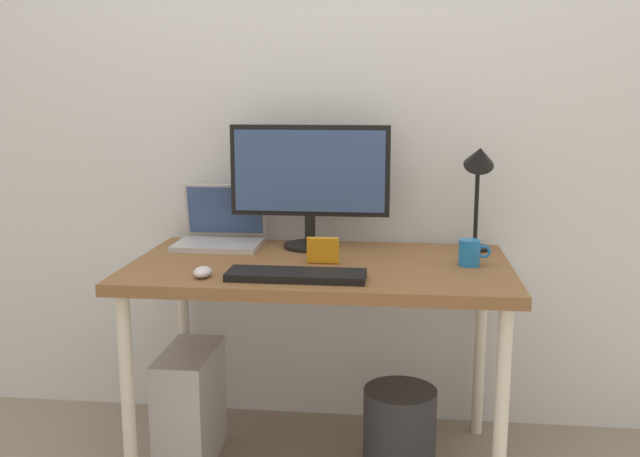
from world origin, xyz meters
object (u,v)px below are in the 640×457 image
object	(u,v)px
desk	(320,281)
wastebasket	(400,429)
photo_frame	(323,250)
computer_tower	(190,406)
laptop	(221,230)
monitor	(310,178)
coffee_mug	(470,253)
mouse	(203,272)
desk_lamp	(479,173)
keyboard	(296,275)

from	to	relation	value
desk	wastebasket	world-z (taller)	desk
photo_frame	computer_tower	world-z (taller)	photo_frame
laptop	photo_frame	size ratio (longest dim) A/B	2.91
monitor	coffee_mug	xyz separation A→B (m)	(0.58, -0.22, -0.22)
monitor	mouse	size ratio (longest dim) A/B	6.63
desk	desk_lamp	distance (m)	0.70
desk	wastebasket	xyz separation A→B (m)	(0.29, -0.01, -0.54)
mouse	photo_frame	size ratio (longest dim) A/B	0.82
wastebasket	coffee_mug	bearing A→B (deg)	4.82
desk_lamp	mouse	xyz separation A→B (m)	(-0.90, -0.48, -0.28)
keyboard	coffee_mug	size ratio (longest dim) A/B	4.08
photo_frame	laptop	bearing A→B (deg)	147.70
desk_lamp	wastebasket	bearing A→B (deg)	-137.76
photo_frame	wastebasket	xyz separation A→B (m)	(0.27, 0.01, -0.65)
monitor	photo_frame	distance (m)	0.34
laptop	wastebasket	xyz separation A→B (m)	(0.70, -0.26, -0.66)
desk	mouse	size ratio (longest dim) A/B	14.51
desk	desk_lamp	bearing A→B (deg)	23.08
mouse	computer_tower	size ratio (longest dim) A/B	0.21
monitor	coffee_mug	distance (m)	0.66
desk_lamp	laptop	bearing A→B (deg)	179.14
desk	coffee_mug	size ratio (longest dim) A/B	12.10
laptop	desk_lamp	size ratio (longest dim) A/B	0.77
desk_lamp	computer_tower	distance (m)	1.35
laptop	wastebasket	world-z (taller)	laptop
keyboard	monitor	bearing A→B (deg)	91.92
photo_frame	monitor	bearing A→B (deg)	106.91
desk	coffee_mug	bearing A→B (deg)	1.45
mouse	coffee_mug	distance (m)	0.90
desk	mouse	xyz separation A→B (m)	(-0.35, -0.24, 0.08)
mouse	wastebasket	distance (m)	0.92
desk	keyboard	size ratio (longest dim) A/B	2.97
mouse	photo_frame	world-z (taller)	photo_frame
desk	monitor	world-z (taller)	monitor
keyboard	wastebasket	distance (m)	0.74
mouse	computer_tower	xyz separation A→B (m)	(-0.12, 0.21, -0.56)
desk	keyboard	world-z (taller)	keyboard
photo_frame	mouse	bearing A→B (deg)	-148.45
desk_lamp	coffee_mug	bearing A→B (deg)	-100.71
photo_frame	coffee_mug	bearing A→B (deg)	3.63
keyboard	wastebasket	xyz separation A→B (m)	(0.34, 0.22, -0.62)
desk	coffee_mug	distance (m)	0.52
desk_lamp	mouse	distance (m)	1.06
keyboard	photo_frame	bearing A→B (deg)	73.54
desk_lamp	mouse	size ratio (longest dim) A/B	4.64
coffee_mug	computer_tower	distance (m)	1.15
keyboard	mouse	world-z (taller)	mouse
desk	photo_frame	world-z (taller)	photo_frame
coffee_mug	computer_tower	xyz separation A→B (m)	(-0.98, -0.04, -0.59)
keyboard	coffee_mug	world-z (taller)	coffee_mug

